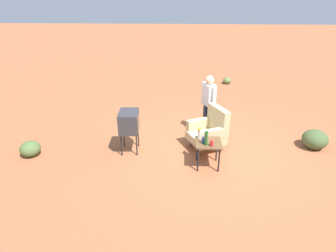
{
  "coord_description": "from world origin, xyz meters",
  "views": [
    {
      "loc": [
        6.17,
        -0.74,
        3.56
      ],
      "look_at": [
        0.06,
        -1.04,
        0.65
      ],
      "focal_mm": 30.37,
      "sensor_mm": 36.0,
      "label": 1
    }
  ],
  "objects_px": {
    "armchair": "(210,130)",
    "flower_vase": "(200,132)",
    "bottle_wine_green": "(206,138)",
    "soda_can_blue": "(203,140)",
    "person_standing": "(208,102)",
    "side_table": "(208,146)",
    "soda_can_red": "(212,143)",
    "tv_on_stand": "(129,122)"
  },
  "relations": [
    {
      "from": "tv_on_stand",
      "to": "soda_can_blue",
      "type": "relative_size",
      "value": 8.44
    },
    {
      "from": "soda_can_red",
      "to": "flower_vase",
      "type": "xyz_separation_m",
      "value": [
        -0.35,
        -0.24,
        0.09
      ]
    },
    {
      "from": "person_standing",
      "to": "flower_vase",
      "type": "height_order",
      "value": "person_standing"
    },
    {
      "from": "soda_can_red",
      "to": "bottle_wine_green",
      "type": "distance_m",
      "value": 0.16
    },
    {
      "from": "side_table",
      "to": "soda_can_blue",
      "type": "bearing_deg",
      "value": -71.98
    },
    {
      "from": "soda_can_blue",
      "to": "side_table",
      "type": "bearing_deg",
      "value": 108.02
    },
    {
      "from": "armchair",
      "to": "flower_vase",
      "type": "distance_m",
      "value": 0.72
    },
    {
      "from": "side_table",
      "to": "soda_can_blue",
      "type": "height_order",
      "value": "soda_can_blue"
    },
    {
      "from": "soda_can_red",
      "to": "side_table",
      "type": "bearing_deg",
      "value": -163.06
    },
    {
      "from": "tv_on_stand",
      "to": "soda_can_red",
      "type": "distance_m",
      "value": 2.02
    },
    {
      "from": "armchair",
      "to": "soda_can_blue",
      "type": "height_order",
      "value": "armchair"
    },
    {
      "from": "soda_can_red",
      "to": "flower_vase",
      "type": "height_order",
      "value": "flower_vase"
    },
    {
      "from": "armchair",
      "to": "bottle_wine_green",
      "type": "distance_m",
      "value": 0.96
    },
    {
      "from": "soda_can_red",
      "to": "soda_can_blue",
      "type": "distance_m",
      "value": 0.2
    },
    {
      "from": "tv_on_stand",
      "to": "person_standing",
      "type": "height_order",
      "value": "person_standing"
    },
    {
      "from": "side_table",
      "to": "person_standing",
      "type": "distance_m",
      "value": 1.64
    },
    {
      "from": "side_table",
      "to": "flower_vase",
      "type": "distance_m",
      "value": 0.36
    },
    {
      "from": "tv_on_stand",
      "to": "bottle_wine_green",
      "type": "distance_m",
      "value": 1.89
    },
    {
      "from": "armchair",
      "to": "soda_can_red",
      "type": "xyz_separation_m",
      "value": [
        0.96,
        -0.05,
        0.16
      ]
    },
    {
      "from": "soda_can_blue",
      "to": "person_standing",
      "type": "bearing_deg",
      "value": 172.32
    },
    {
      "from": "side_table",
      "to": "tv_on_stand",
      "type": "height_order",
      "value": "tv_on_stand"
    },
    {
      "from": "armchair",
      "to": "side_table",
      "type": "bearing_deg",
      "value": -6.93
    },
    {
      "from": "armchair",
      "to": "side_table",
      "type": "xyz_separation_m",
      "value": [
        0.8,
        -0.1,
        0.01
      ]
    },
    {
      "from": "bottle_wine_green",
      "to": "flower_vase",
      "type": "height_order",
      "value": "bottle_wine_green"
    },
    {
      "from": "bottle_wine_green",
      "to": "flower_vase",
      "type": "relative_size",
      "value": 1.21
    },
    {
      "from": "bottle_wine_green",
      "to": "flower_vase",
      "type": "xyz_separation_m",
      "value": [
        -0.3,
        -0.12,
        -0.01
      ]
    },
    {
      "from": "tv_on_stand",
      "to": "flower_vase",
      "type": "distance_m",
      "value": 1.69
    },
    {
      "from": "person_standing",
      "to": "bottle_wine_green",
      "type": "distance_m",
      "value": 1.71
    },
    {
      "from": "side_table",
      "to": "tv_on_stand",
      "type": "bearing_deg",
      "value": -107.52
    },
    {
      "from": "side_table",
      "to": "bottle_wine_green",
      "type": "distance_m",
      "value": 0.28
    },
    {
      "from": "armchair",
      "to": "soda_can_blue",
      "type": "distance_m",
      "value": 0.88
    },
    {
      "from": "person_standing",
      "to": "soda_can_red",
      "type": "xyz_separation_m",
      "value": [
        1.74,
        -0.05,
        -0.28
      ]
    },
    {
      "from": "tv_on_stand",
      "to": "soda_can_red",
      "type": "height_order",
      "value": "tv_on_stand"
    },
    {
      "from": "side_table",
      "to": "soda_can_red",
      "type": "distance_m",
      "value": 0.22
    },
    {
      "from": "person_standing",
      "to": "bottle_wine_green",
      "type": "xyz_separation_m",
      "value": [
        1.69,
        -0.17,
        -0.18
      ]
    },
    {
      "from": "tv_on_stand",
      "to": "flower_vase",
      "type": "xyz_separation_m",
      "value": [
        0.39,
        1.64,
        -0.04
      ]
    },
    {
      "from": "tv_on_stand",
      "to": "soda_can_red",
      "type": "xyz_separation_m",
      "value": [
        0.74,
        1.88,
        -0.12
      ]
    },
    {
      "from": "person_standing",
      "to": "soda_can_blue",
      "type": "distance_m",
      "value": 1.66
    },
    {
      "from": "side_table",
      "to": "person_standing",
      "type": "height_order",
      "value": "person_standing"
    },
    {
      "from": "side_table",
      "to": "flower_vase",
      "type": "xyz_separation_m",
      "value": [
        -0.19,
        -0.19,
        0.23
      ]
    },
    {
      "from": "side_table",
      "to": "person_standing",
      "type": "xyz_separation_m",
      "value": [
        -1.58,
        0.1,
        0.43
      ]
    },
    {
      "from": "person_standing",
      "to": "bottle_wine_green",
      "type": "bearing_deg",
      "value": -5.78
    }
  ]
}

